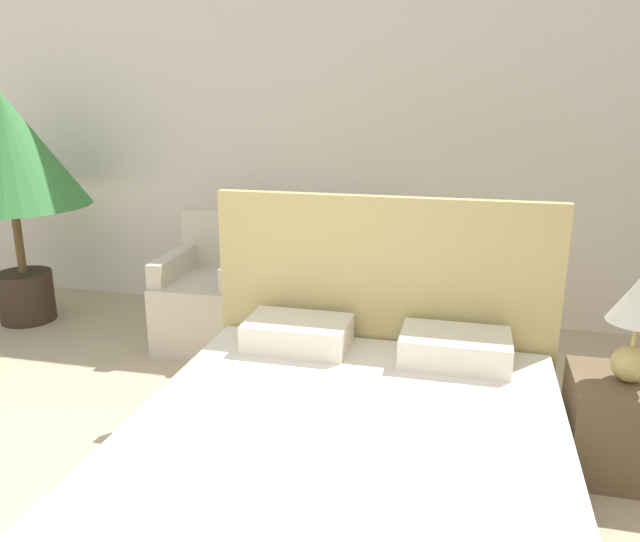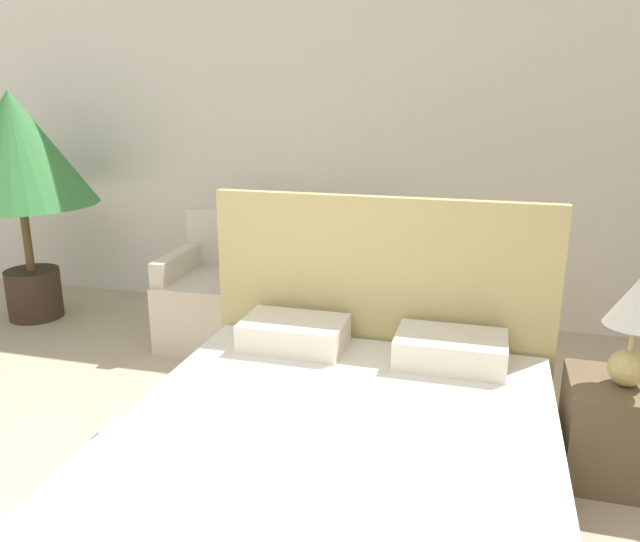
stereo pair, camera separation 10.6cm
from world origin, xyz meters
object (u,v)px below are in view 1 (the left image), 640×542
Objects in this scene: armchair_near_window_right at (338,313)px; nightstand at (623,426)px; potted_palm at (7,158)px; table_lamp at (638,314)px; armchair_near_window_left at (210,302)px; bed at (347,465)px.

armchair_near_window_right is 1.83m from nightstand.
potted_palm is at bearing 165.03° from nightstand.
table_lamp reaches higher than armchair_near_window_right.
nightstand is at bearing -14.97° from potted_palm.
armchair_near_window_right is 1.82× the size of nightstand.
potted_palm is 3.48× the size of table_lamp.
armchair_near_window_left is 0.90m from armchair_near_window_right.
bed is at bearing -74.55° from armchair_near_window_right.
nightstand is at bearing 55.06° from table_lamp.
potted_palm is (-2.42, 0.05, 0.94)m from armchair_near_window_right.
armchair_near_window_left is at bearing -177.77° from armchair_near_window_right.
bed reaches higher than nightstand.
armchair_near_window_left and armchair_near_window_right have the same top height.
nightstand is 0.98× the size of table_lamp.
potted_palm is 4.21m from nightstand.
armchair_near_window_left is at bearing 157.60° from nightstand.
table_lamp is at bearing -31.67° from armchair_near_window_right.
bed is 1.39m from table_lamp.
potted_palm is 4.11m from table_lamp.
table_lamp is (3.94, -1.07, -0.45)m from potted_palm.
armchair_near_window_right is 1.78× the size of table_lamp.
nightstand is (1.14, 0.65, -0.03)m from bed.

